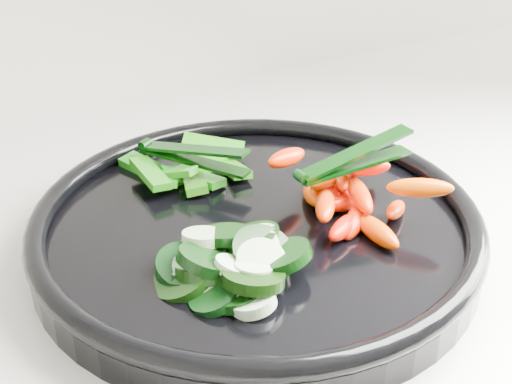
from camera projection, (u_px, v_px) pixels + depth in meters
name	position (u px, v px, depth m)	size (l,w,h in m)	color
veggie_tray	(256.00, 228.00, 0.59)	(0.47, 0.47, 0.04)	black
cucumber_pile	(221.00, 264.00, 0.53)	(0.13, 0.13, 0.04)	black
carrot_pile	(349.00, 193.00, 0.60)	(0.12, 0.15, 0.05)	red
pepper_pile	(186.00, 171.00, 0.66)	(0.12, 0.11, 0.03)	#1E6709
tong_carrot	(352.00, 160.00, 0.58)	(0.11, 0.02, 0.02)	black
tong_pepper	(191.00, 154.00, 0.65)	(0.07, 0.10, 0.02)	black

